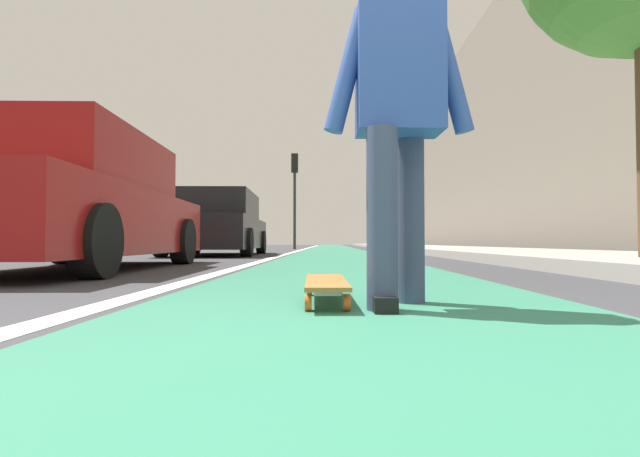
# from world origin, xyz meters

# --- Properties ---
(ground_plane) EXTENTS (80.00, 80.00, 0.00)m
(ground_plane) POSITION_xyz_m (10.00, 0.00, 0.00)
(ground_plane) COLOR #38383D
(bike_lane_paint) EXTENTS (56.00, 2.16, 0.00)m
(bike_lane_paint) POSITION_xyz_m (24.00, 0.00, 0.00)
(bike_lane_paint) COLOR #2D7256
(bike_lane_paint) RESTS_ON ground
(lane_stripe_white) EXTENTS (52.00, 0.16, 0.01)m
(lane_stripe_white) POSITION_xyz_m (20.00, 1.23, 0.00)
(lane_stripe_white) COLOR silver
(lane_stripe_white) RESTS_ON ground
(sidewalk_curb) EXTENTS (52.00, 3.20, 0.14)m
(sidewalk_curb) POSITION_xyz_m (18.00, -3.64, 0.07)
(sidewalk_curb) COLOR #9E9B93
(sidewalk_curb) RESTS_ON ground
(building_facade) EXTENTS (40.00, 1.20, 9.52)m
(building_facade) POSITION_xyz_m (22.00, -6.68, 4.76)
(building_facade) COLOR gray
(building_facade) RESTS_ON ground
(skateboard) EXTENTS (0.85, 0.23, 0.11)m
(skateboard) POSITION_xyz_m (1.54, 0.17, 0.09)
(skateboard) COLOR orange
(skateboard) RESTS_ON ground
(skater_person) EXTENTS (0.47, 0.72, 1.64)m
(skater_person) POSITION_xyz_m (1.39, -0.17, 0.94)
(skater_person) COLOR #384260
(skater_person) RESTS_ON ground
(parked_car_near) EXTENTS (4.35, 1.97, 1.47)m
(parked_car_near) POSITION_xyz_m (4.25, 2.94, 0.70)
(parked_car_near) COLOR maroon
(parked_car_near) RESTS_ON ground
(parked_car_mid) EXTENTS (4.64, 2.11, 1.46)m
(parked_car_mid) POSITION_xyz_m (10.15, 2.78, 0.69)
(parked_car_mid) COLOR black
(parked_car_mid) RESTS_ON ground
(traffic_light) EXTENTS (0.33, 0.28, 4.07)m
(traffic_light) POSITION_xyz_m (19.12, 1.63, 2.82)
(traffic_light) COLOR #2D2D2D
(traffic_light) RESTS_ON ground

